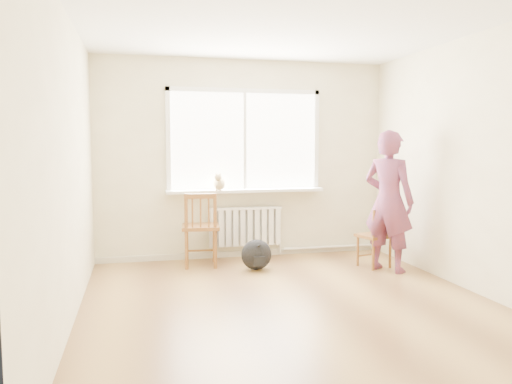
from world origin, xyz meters
TOP-DOWN VIEW (x-y plane):
  - floor at (0.00, 0.00)m, footprint 4.50×4.50m
  - ceiling at (0.00, 0.00)m, footprint 4.50×4.50m
  - back_wall at (0.00, 2.25)m, footprint 4.00×0.01m
  - window at (0.00, 2.22)m, footprint 2.12×0.05m
  - windowsill at (0.00, 2.14)m, footprint 2.15×0.22m
  - radiator at (0.00, 2.16)m, footprint 1.00×0.12m
  - heating_pipe at (1.25, 2.19)m, footprint 1.40×0.04m
  - baseboard at (0.00, 2.23)m, footprint 4.00×0.03m
  - chair_left at (-0.67, 1.79)m, footprint 0.52×0.50m
  - chair_right at (1.49, 1.22)m, footprint 0.46×0.45m
  - person at (1.55, 1.05)m, footprint 0.71×0.75m
  - cat at (-0.38, 2.06)m, footprint 0.22×0.36m
  - backpack at (-0.01, 1.46)m, footprint 0.44×0.37m

SIDE VIEW (x-z plane):
  - floor at x=0.00m, z-range 0.00..0.00m
  - baseboard at x=0.00m, z-range 0.00..0.08m
  - heating_pipe at x=1.25m, z-range 0.06..0.10m
  - backpack at x=-0.01m, z-range 0.00..0.38m
  - chair_right at x=1.49m, z-range 0.00..0.76m
  - radiator at x=0.00m, z-range 0.16..0.71m
  - chair_left at x=-0.67m, z-range 0.00..0.96m
  - person at x=1.55m, z-range 0.00..1.73m
  - windowsill at x=0.00m, z-range 0.91..0.95m
  - cat at x=-0.38m, z-range 0.93..1.17m
  - back_wall at x=0.00m, z-range 0.00..2.70m
  - window at x=0.00m, z-range 0.95..2.37m
  - ceiling at x=0.00m, z-range 2.70..2.70m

